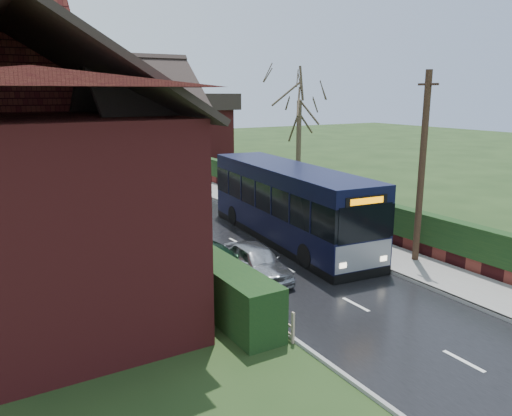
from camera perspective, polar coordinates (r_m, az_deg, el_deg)
ground at (r=17.91m, az=7.01°, el=-8.71°), size 140.00×140.00×0.00m
road at (r=26.11m, az=-6.52°, el=-1.65°), size 6.00×100.00×0.02m
pavement at (r=28.05m, az=1.40°, el=-0.41°), size 2.50×100.00×0.14m
kerb_right at (r=27.45m, az=-0.72°, el=-0.71°), size 0.12×100.00×0.14m
kerb_left at (r=25.06m, az=-12.89°, el=-2.45°), size 0.12×100.00×0.10m
front_hedge at (r=20.03m, az=-10.82°, el=-4.04°), size 1.20×16.00×1.60m
picket_fence at (r=20.39m, az=-8.79°, el=-4.69°), size 0.10×16.00×0.90m
right_wall_hedge at (r=28.68m, az=4.03°, el=1.81°), size 0.60×50.00×1.80m
brick_house at (r=18.05m, az=-25.65°, el=4.65°), size 9.30×14.60×10.30m
bus at (r=22.53m, az=3.76°, el=0.42°), size 3.63×11.40×3.40m
car_silver at (r=18.20m, az=0.02°, el=-6.13°), size 1.72×3.78×1.26m
car_green at (r=18.18m, az=-4.97°, el=-6.26°), size 2.14×4.38×1.23m
car_distant at (r=57.02m, az=-18.31°, el=6.42°), size 2.78×4.04×1.26m
bus_stop_sign at (r=22.33m, az=7.34°, el=0.24°), size 0.07×0.39×2.57m
telegraph_pole at (r=20.11m, az=18.42°, el=4.25°), size 0.26×0.96×7.44m
tree_right_far at (r=33.09m, az=5.00°, el=12.85°), size 4.50×4.50×8.70m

